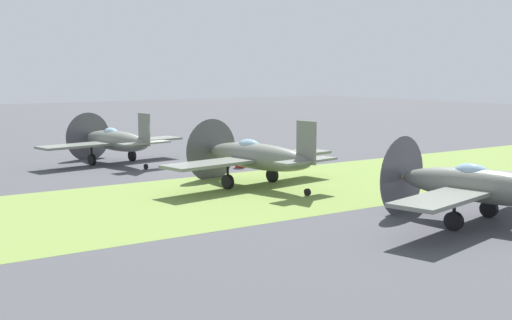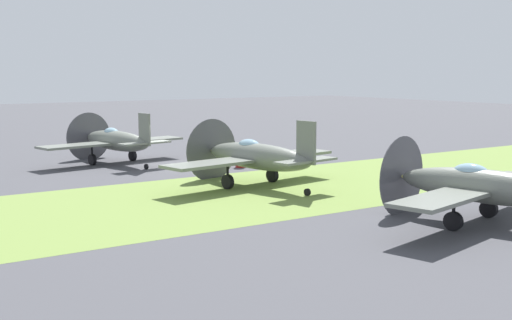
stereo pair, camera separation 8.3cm
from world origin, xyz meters
The scene contains 7 objects.
ground_plane centered at (0.00, 0.00, 0.00)m, with size 160.00×160.00×0.00m, color #424247.
grass_verge centered at (0.00, -9.87, 0.00)m, with size 120.00×11.00×0.01m, color olive.
airplane_lead centered at (-1.78, 2.70, 1.37)m, with size 9.27×7.38×3.28m.
airplane_wingman centered at (0.67, -8.55, 1.45)m, with size 9.79×7.79×3.47m.
airplane_trail centered at (2.76, -19.88, 1.42)m, with size 9.59×7.67×3.40m.
fuel_drum centered at (3.53, -2.78, 0.45)m, with size 0.60×0.60×0.90m, color maroon.
runway_marker_cone centered at (3.58, -5.73, 0.22)m, with size 0.36×0.36×0.44m, color orange.
Camera 2 is at (-17.21, -35.08, 5.52)m, focal length 47.60 mm.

